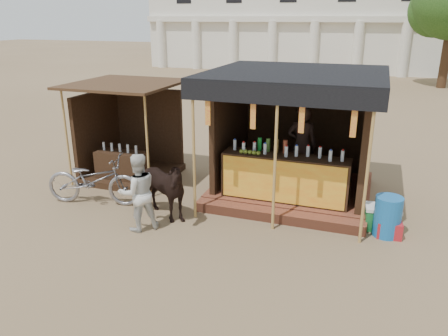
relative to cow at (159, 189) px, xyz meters
name	(u,v)px	position (x,y,z in m)	size (l,w,h in m)	color
ground	(192,260)	(1.24, -1.26, -0.63)	(120.00, 120.00, 0.00)	#846B4C
main_stall	(294,151)	(2.25, 2.10, 0.40)	(3.60, 3.61, 2.78)	brown
secondary_stall	(126,143)	(-1.92, 1.98, 0.22)	(2.40, 2.40, 2.38)	#341F12
cow	(159,189)	(0.00, 0.00, 0.00)	(0.68, 1.50, 1.27)	black
motorbike	(93,180)	(-1.66, 0.20, -0.09)	(0.72, 2.06, 1.08)	gray
bystander	(138,192)	(-0.14, -0.55, 0.12)	(0.73, 0.57, 1.50)	silver
blue_barrel	(388,216)	(4.28, 0.74, -0.25)	(0.49, 0.49, 0.76)	#1660A7
red_crate	(389,228)	(4.33, 0.74, -0.48)	(0.43, 0.42, 0.30)	#A51B21
cooler	(382,218)	(4.20, 0.99, -0.40)	(0.68, 0.51, 0.46)	#176B2F
background_building	(323,15)	(-0.76, 28.68, 3.35)	(26.00, 7.45, 8.18)	silver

